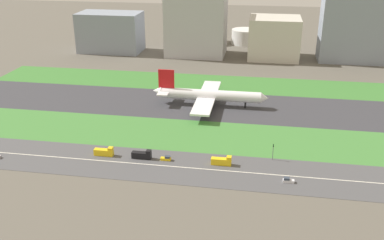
{
  "coord_description": "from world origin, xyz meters",
  "views": [
    {
      "loc": [
        34.96,
        -228.67,
        87.49
      ],
      "look_at": [
        2.89,
        -36.5,
        6.0
      ],
      "focal_mm": 40.9,
      "sensor_mm": 36.0,
      "label": 1
    }
  ],
  "objects": [
    {
      "name": "grass_median_south",
      "position": [
        0.0,
        -41.0,
        0.05
      ],
      "size": [
        280.0,
        36.0,
        0.1
      ],
      "primitive_type": "cube",
      "color": "#427F38",
      "rests_on": "ground_plane"
    },
    {
      "name": "truck_2",
      "position": [
        20.75,
        -68.0,
        1.67
      ],
      "size": [
        8.4,
        2.5,
        4.0
      ],
      "color": "yellow",
      "rests_on": "highway"
    },
    {
      "name": "terminal_building",
      "position": [
        -90.0,
        114.0,
        15.82
      ],
      "size": [
        50.39,
        28.91,
        31.64
      ],
      "primitive_type": "cube",
      "color": "gray",
      "rests_on": "ground_plane"
    },
    {
      "name": "truck_0",
      "position": [
        -13.48,
        -68.0,
        1.67
      ],
      "size": [
        8.4,
        2.5,
        4.0
      ],
      "color": "black",
      "rests_on": "highway"
    },
    {
      "name": "truck_1",
      "position": [
        -30.41,
        -68.0,
        1.67
      ],
      "size": [
        8.4,
        2.5,
        4.0
      ],
      "color": "yellow",
      "rests_on": "highway"
    },
    {
      "name": "fuel_tank_centre",
      "position": [
        18.33,
        159.0,
        6.42
      ],
      "size": [
        24.5,
        24.5,
        12.84
      ],
      "primitive_type": "cylinder",
      "color": "silver",
      "rests_on": "ground_plane"
    },
    {
      "name": "ground_plane",
      "position": [
        0.0,
        0.0,
        0.0
      ],
      "size": [
        800.0,
        800.0,
        0.0
      ],
      "primitive_type": "plane",
      "color": "#5B564C"
    },
    {
      "name": "hangar_building",
      "position": [
        -18.78,
        114.0,
        27.67
      ],
      "size": [
        46.09,
        33.92,
        55.35
      ],
      "primitive_type": "cube",
      "color": "#B2B2B7",
      "rests_on": "ground_plane"
    },
    {
      "name": "cargo_warehouse",
      "position": [
        105.64,
        114.0,
        27.56
      ],
      "size": [
        59.1,
        25.71,
        55.11
      ],
      "primitive_type": "cube",
      "color": "gray",
      "rests_on": "ground_plane"
    },
    {
      "name": "airliner",
      "position": [
        5.56,
        0.0,
        6.23
      ],
      "size": [
        65.0,
        56.0,
        19.7
      ],
      "color": "white",
      "rests_on": "runway"
    },
    {
      "name": "highway",
      "position": [
        0.0,
        -73.0,
        0.05
      ],
      "size": [
        280.0,
        28.0,
        0.1
      ],
      "primitive_type": "cube",
      "color": "#4C4C4F",
      "rests_on": "ground_plane"
    },
    {
      "name": "car_1",
      "position": [
        47.44,
        -78.0,
        0.92
      ],
      "size": [
        4.4,
        1.8,
        2.0
      ],
      "rotation": [
        0.0,
        0.0,
        3.14
      ],
      "color": "silver",
      "rests_on": "highway"
    },
    {
      "name": "runway",
      "position": [
        0.0,
        0.0,
        0.05
      ],
      "size": [
        280.0,
        46.0,
        0.1
      ],
      "primitive_type": "cube",
      "color": "#38383D",
      "rests_on": "ground_plane"
    },
    {
      "name": "fuel_tank_west",
      "position": [
        -14.89,
        159.0,
        7.22
      ],
      "size": [
        25.81,
        25.81,
        14.44
      ],
      "primitive_type": "cylinder",
      "color": "silver",
      "rests_on": "ground_plane"
    },
    {
      "name": "grass_median_north",
      "position": [
        0.0,
        41.0,
        0.05
      ],
      "size": [
        280.0,
        36.0,
        0.1
      ],
      "primitive_type": "cube",
      "color": "#3D7A33",
      "rests_on": "ground_plane"
    },
    {
      "name": "highway_centerline",
      "position": [
        0.0,
        -73.0,
        0.11
      ],
      "size": [
        266.0,
        0.5,
        0.01
      ],
      "primitive_type": "cube",
      "color": "silver",
      "rests_on": "highway"
    },
    {
      "name": "office_tower",
      "position": [
        42.37,
        114.0,
        15.7
      ],
      "size": [
        38.51,
        35.02,
        31.41
      ],
      "primitive_type": "cube",
      "color": "beige",
      "rests_on": "ground_plane"
    },
    {
      "name": "car_2",
      "position": [
        -2.97,
        -68.0,
        0.92
      ],
      "size": [
        4.4,
        1.8,
        2.0
      ],
      "color": "yellow",
      "rests_on": "highway"
    },
    {
      "name": "traffic_light",
      "position": [
        41.58,
        -60.01,
        4.29
      ],
      "size": [
        0.36,
        0.5,
        7.2
      ],
      "color": "#4C4C51",
      "rests_on": "highway"
    }
  ]
}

